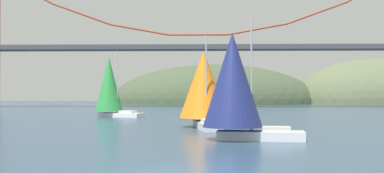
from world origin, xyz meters
TOP-DOWN VIEW (x-y plane):
  - ground_plane at (0.00, 0.00)m, footprint 360.00×360.00m
  - headland_right at (60.00, 135.00)m, footprint 57.65×44.00m
  - headland_center at (5.00, 135.00)m, footprint 71.94×44.00m
  - suspension_bridge at (0.00, 95.00)m, footprint 142.14×6.00m
  - sailboat_green_sail at (-13.23, 49.01)m, footprint 8.66×6.31m
  - sailboat_orange_sail at (1.48, 27.78)m, footprint 6.09×9.49m
  - sailboat_navy_sail at (3.92, 14.53)m, footprint 8.32×5.29m

SIDE VIEW (x-z plane):
  - ground_plane at x=0.00m, z-range 0.00..0.00m
  - headland_right at x=60.00m, z-range -15.35..15.35m
  - headland_center at x=5.00m, z-range -13.41..13.41m
  - sailboat_orange_sail at x=1.48m, z-range -0.46..9.36m
  - sailboat_navy_sail at x=3.92m, z-range -0.21..9.29m
  - sailboat_green_sail at x=-13.23m, z-range -0.30..9.93m
  - suspension_bridge at x=0.00m, z-range -1.42..33.88m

